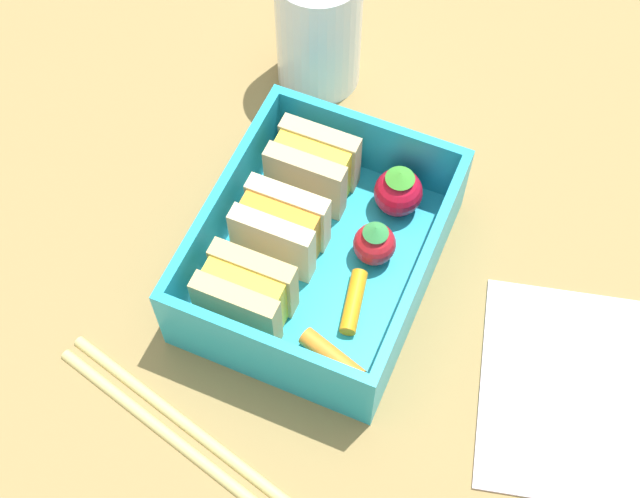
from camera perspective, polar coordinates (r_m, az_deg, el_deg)
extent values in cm
cube|color=olive|center=(57.96, 0.00, -1.84)|extent=(120.00, 120.00, 2.00)
cube|color=#219FBE|center=(56.56, 0.00, -1.07)|extent=(16.74, 13.52, 1.20)
cube|color=#219FBE|center=(55.62, -6.14, 2.72)|extent=(16.74, 0.60, 4.79)
cube|color=#219FBE|center=(53.05, 6.43, -1.88)|extent=(16.74, 0.60, 4.79)
cube|color=#219FBE|center=(50.68, -3.61, -6.76)|extent=(0.60, 12.32, 4.79)
cube|color=#219FBE|center=(58.19, 3.14, 6.78)|extent=(0.60, 12.32, 4.79)
cube|color=tan|center=(52.11, -5.35, -4.00)|extent=(1.19, 5.27, 4.49)
cube|color=yellow|center=(52.56, -4.79, -2.93)|extent=(1.19, 4.85, 4.13)
cube|color=tan|center=(53.03, -4.23, -1.89)|extent=(1.19, 5.27, 4.49)
cube|color=beige|center=(54.14, -3.06, 0.35)|extent=(1.19, 5.27, 4.49)
cube|color=orange|center=(54.68, -2.54, 1.33)|extent=(1.19, 4.85, 4.13)
cube|color=beige|center=(55.24, -2.03, 2.29)|extent=(1.19, 5.27, 4.49)
cube|color=tan|center=(56.54, -0.95, 4.35)|extent=(1.19, 5.27, 4.49)
cube|color=yellow|center=(57.16, -0.47, 5.25)|extent=(1.19, 4.85, 4.13)
cube|color=tan|center=(57.79, -0.01, 6.13)|extent=(1.19, 5.27, 4.49)
cylinder|color=orange|center=(52.51, 0.79, -6.91)|extent=(2.40, 4.42, 1.16)
cylinder|color=orange|center=(54.15, 2.17, -3.40)|extent=(4.25, 1.80, 1.02)
sphere|color=red|center=(55.20, 3.51, 0.32)|extent=(2.69, 2.69, 2.69)
cone|color=#348942|center=(53.80, 3.60, 1.21)|extent=(1.61, 1.61, 0.60)
sphere|color=red|center=(57.10, 5.03, 3.64)|extent=(3.14, 3.14, 3.14)
cone|color=green|center=(55.56, 5.18, 4.71)|extent=(1.88, 1.88, 0.60)
cylinder|color=tan|center=(52.51, -8.19, -12.80)|extent=(5.72, 20.18, 0.70)
cylinder|color=tan|center=(52.69, -7.38, -11.90)|extent=(5.72, 20.18, 0.70)
cylinder|color=white|center=(63.05, -0.09, 13.94)|extent=(5.95, 5.95, 9.52)
cube|color=silver|center=(55.32, 15.17, -8.66)|extent=(15.31, 12.43, 0.40)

